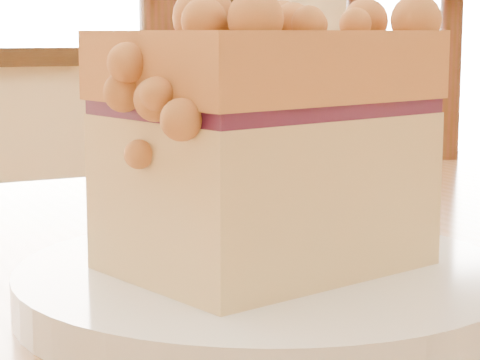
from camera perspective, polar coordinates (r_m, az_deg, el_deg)
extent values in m
cube|color=#36230E|center=(4.11, -11.46, 7.37)|extent=(1.76, 0.06, 0.08)
cylinder|color=#5A2A18|center=(0.79, -4.61, -2.33)|extent=(0.04, 0.04, 0.48)
cylinder|color=#5A2A18|center=(0.90, 12.37, -1.82)|extent=(0.02, 0.02, 0.42)
cylinder|color=#5A2A18|center=(0.86, 6.99, -2.24)|extent=(0.02, 0.02, 0.42)
cylinder|color=#5A2A18|center=(0.82, 1.06, -2.68)|extent=(0.02, 0.02, 0.42)
cylinder|color=white|center=(0.41, 1.53, -6.43)|extent=(0.21, 0.21, 0.02)
cylinder|color=white|center=(0.41, 1.53, -7.07)|extent=(0.15, 0.15, 0.01)
cube|color=#E3C380|center=(0.40, 1.55, -0.63)|extent=(0.14, 0.13, 0.07)
cube|color=#45132B|center=(0.39, 1.58, 4.53)|extent=(0.14, 0.12, 0.01)
cube|color=#C9793F|center=(0.39, 1.59, 7.04)|extent=(0.15, 0.13, 0.03)
sphere|color=#C9793F|center=(0.38, -0.40, 9.61)|extent=(0.02, 0.02, 0.02)
sphere|color=#C9793F|center=(0.40, -0.46, 9.75)|extent=(0.02, 0.02, 0.02)
sphere|color=#C9793F|center=(0.42, 8.06, 9.52)|extent=(0.02, 0.02, 0.02)
sphere|color=#C9793F|center=(0.39, 0.97, 9.72)|extent=(0.02, 0.02, 0.02)
sphere|color=#C9793F|center=(0.36, 1.77, 9.58)|extent=(0.01, 0.01, 0.01)
sphere|color=#C9793F|center=(0.38, 5.07, 9.63)|extent=(0.02, 0.02, 0.02)
sphere|color=#C9793F|center=(0.34, -1.25, 9.57)|extent=(0.01, 0.01, 0.01)
sphere|color=#C9793F|center=(0.42, 7.58, 9.67)|extent=(0.02, 0.02, 0.02)
sphere|color=#C9793F|center=(0.37, 3.43, 9.66)|extent=(0.02, 0.02, 0.02)
sphere|color=#C9793F|center=(0.43, 5.85, 9.68)|extent=(0.02, 0.02, 0.02)
sphere|color=#C9793F|center=(0.41, -4.15, 9.64)|extent=(0.02, 0.02, 0.02)
sphere|color=#C9793F|center=(0.37, -2.07, 9.81)|extent=(0.02, 0.02, 0.02)
sphere|color=#C9793F|center=(0.34, -1.05, 9.64)|extent=(0.02, 0.02, 0.02)
sphere|color=#C9793F|center=(0.38, -5.79, 9.84)|extent=(0.03, 0.03, 0.03)
sphere|color=#C9793F|center=(0.34, -4.07, -0.11)|extent=(0.01, 0.01, 0.01)
sphere|color=#C9793F|center=(0.34, -2.98, -0.08)|extent=(0.01, 0.01, 0.01)
sphere|color=#C9793F|center=(0.35, -6.00, 5.92)|extent=(0.01, 0.01, 0.01)
sphere|color=#C9793F|center=(0.35, -5.07, 0.59)|extent=(0.02, 0.02, 0.02)
sphere|color=#C9793F|center=(0.34, -4.87, 8.31)|extent=(0.01, 0.01, 0.01)
sphere|color=#C9793F|center=(0.36, -6.53, 2.90)|extent=(0.01, 0.01, 0.01)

